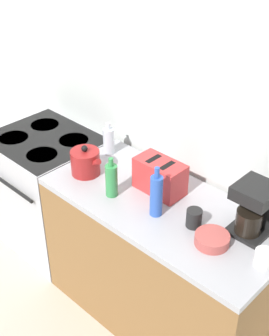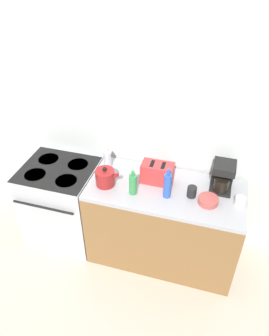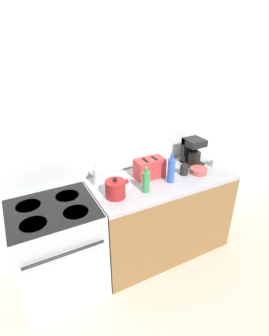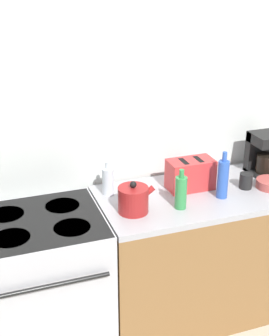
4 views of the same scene
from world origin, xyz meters
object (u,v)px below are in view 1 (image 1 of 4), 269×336
at_px(kettle, 86,162).
at_px(bottle_blue, 156,195).
at_px(cup_white, 264,258).
at_px(bowl, 212,239).
at_px(toaster, 160,176).
at_px(cup_black, 194,218).
at_px(bottle_clear, 109,141).
at_px(stove, 50,190).
at_px(bottle_green, 111,180).
at_px(coffee_maker, 255,207).

xyz_separation_m(kettle, bottle_blue, (0.57, -0.00, 0.05)).
relative_size(cup_white, bowl, 0.51).
height_order(toaster, cup_white, toaster).
xyz_separation_m(bottle_blue, cup_black, (0.21, 0.06, -0.07)).
bearing_deg(toaster, bottle_blue, -53.75).
bearing_deg(bottle_clear, stove, -158.28).
distance_m(kettle, toaster, 0.47).
distance_m(cup_black, bowl, 0.16).
height_order(stove, toaster, toaster).
bearing_deg(bowl, bottle_green, -174.83).
height_order(stove, bottle_green, bottle_green).
height_order(bottle_blue, cup_black, bottle_blue).
relative_size(kettle, coffee_maker, 0.78).
height_order(coffee_maker, cup_black, coffee_maker).
height_order(stove, bottle_blue, bottle_blue).
bearing_deg(bottle_blue, cup_white, 5.88).
xyz_separation_m(bottle_blue, bottle_green, (-0.30, -0.04, -0.02)).
bearing_deg(cup_black, cup_white, 0.10).
xyz_separation_m(coffee_maker, bottle_clear, (-1.08, 0.02, -0.06)).
distance_m(coffee_maker, cup_black, 0.31).
bearing_deg(cup_white, cup_black, -179.90).
height_order(bottle_clear, bowl, bottle_clear).
distance_m(coffee_maker, bottle_blue, 0.50).
distance_m(stove, bottle_clear, 0.72).
distance_m(stove, kettle, 0.75).
xyz_separation_m(stove, bottle_clear, (0.46, 0.18, 0.52)).
distance_m(toaster, cup_white, 0.75).
height_order(bottle_green, cup_white, bottle_green).
bearing_deg(cup_black, bowl, -17.10).
height_order(toaster, bottle_green, bottle_green).
bearing_deg(toaster, bowl, -18.26).
distance_m(coffee_maker, bottle_clear, 1.09).
bearing_deg(cup_white, bottle_blue, -174.12).
bearing_deg(bottle_green, kettle, 170.42).
distance_m(bottle_clear, cup_black, 0.87).
height_order(kettle, bowl, kettle).
distance_m(bottle_blue, bowl, 0.37).
height_order(cup_white, bowl, cup_white).
bearing_deg(bottle_green, bottle_blue, 8.20).
bearing_deg(bowl, cup_black, 162.90).
relative_size(stove, kettle, 4.03).
distance_m(bottle_green, bowl, 0.66).
bearing_deg(coffee_maker, bottle_clear, 178.77).
bearing_deg(coffee_maker, bowl, -110.74).
height_order(bottle_clear, cup_white, bottle_clear).
distance_m(cup_white, cup_black, 0.41).
xyz_separation_m(stove, bottle_blue, (1.10, -0.08, 0.56)).
distance_m(kettle, bottle_clear, 0.27).
height_order(toaster, coffee_maker, coffee_maker).
bearing_deg(kettle, bottle_blue, -0.37).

